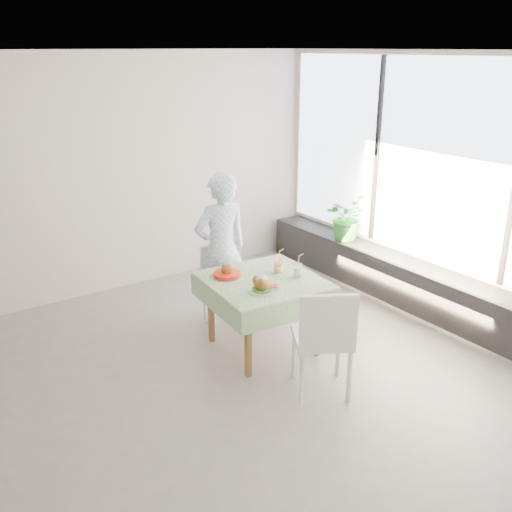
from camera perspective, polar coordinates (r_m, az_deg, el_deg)
floor at (r=5.24m, az=-5.12°, el=-12.56°), size 6.00×6.00×0.00m
ceiling at (r=4.41m, az=-6.31°, el=19.75°), size 6.00×6.00×0.00m
wall_back at (r=6.85m, az=-16.14°, el=7.41°), size 6.00×0.02×2.80m
wall_front at (r=2.91m, az=20.01°, el=-10.59°), size 6.00×0.02×2.80m
wall_right at (r=6.58m, az=17.85°, el=6.72°), size 0.02×5.00×2.80m
window_pane at (r=6.51m, az=17.92°, el=8.83°), size 0.01×4.80×2.18m
window_ledge at (r=6.77m, az=15.77°, el=-2.95°), size 0.40×4.80×0.50m
cafe_table at (r=5.55m, az=0.72°, el=-5.02°), size 1.13×1.13×0.74m
chair_far at (r=6.16m, az=-3.26°, el=-4.46°), size 0.48×0.48×0.84m
chair_near at (r=5.00m, az=6.56°, el=-10.21°), size 0.64×0.64×0.99m
diner at (r=5.99m, az=-3.52°, el=0.64°), size 0.63×0.43×1.65m
main_dish at (r=5.15m, az=0.76°, el=-2.98°), size 0.32×0.32×0.17m
juice_cup_orange at (r=5.59m, az=2.24°, el=-1.02°), size 0.09×0.09×0.27m
juice_cup_lemonade at (r=5.49m, az=4.20°, el=-1.47°), size 0.09×0.09×0.26m
second_dish at (r=5.49m, az=-2.91°, el=-1.70°), size 0.27×0.27×0.13m
potted_plant at (r=7.33m, az=8.99°, el=3.91°), size 0.70×0.67×0.60m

